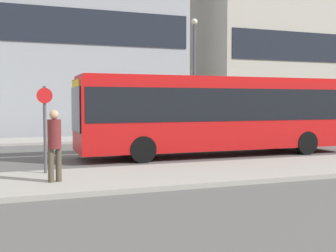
{
  "coord_description": "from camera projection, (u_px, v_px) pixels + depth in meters",
  "views": [
    {
      "loc": [
        -4.31,
        -17.49,
        2.15
      ],
      "look_at": [
        1.39,
        -1.78,
        1.21
      ],
      "focal_mm": 45.0,
      "sensor_mm": 36.0,
      "label": 1
    }
  ],
  "objects": [
    {
      "name": "ground_plane",
      "position": [
        123.0,
        153.0,
        18.0
      ],
      "size": [
        120.0,
        120.0,
        0.0
      ],
      "primitive_type": "plane",
      "color": "#595654"
    },
    {
      "name": "sidewalk_near",
      "position": [
        175.0,
        175.0,
        12.13
      ],
      "size": [
        44.0,
        3.5,
        0.13
      ],
      "color": "#A39E93",
      "rests_on": "ground_plane"
    },
    {
      "name": "sidewalk_far",
      "position": [
        97.0,
        139.0,
        23.87
      ],
      "size": [
        44.0,
        3.5,
        0.13
      ],
      "color": "#A39E93",
      "rests_on": "ground_plane"
    },
    {
      "name": "lane_centerline",
      "position": [
        123.0,
        153.0,
        18.0
      ],
      "size": [
        41.8,
        0.16,
        0.01
      ],
      "color": "silver",
      "rests_on": "ground_plane"
    },
    {
      "name": "city_bus",
      "position": [
        217.0,
        111.0,
        17.11
      ],
      "size": [
        11.38,
        2.5,
        3.14
      ],
      "rotation": [
        0.0,
        0.0,
        -0.04
      ],
      "color": "red",
      "rests_on": "ground_plane"
    },
    {
      "name": "parked_car_0",
      "position": [
        297.0,
        127.0,
        25.05
      ],
      "size": [
        3.99,
        1.81,
        1.41
      ],
      "color": "#4C5156",
      "rests_on": "ground_plane"
    },
    {
      "name": "pedestrian_near_stop",
      "position": [
        54.0,
        141.0,
        10.65
      ],
      "size": [
        0.34,
        0.34,
        1.83
      ],
      "rotation": [
        0.0,
        0.0,
        0.24
      ],
      "color": "#4C4233",
      "rests_on": "sidewalk_near"
    },
    {
      "name": "bus_stop_sign",
      "position": [
        45.0,
        122.0,
        11.96
      ],
      "size": [
        0.44,
        0.12,
        2.48
      ],
      "color": "#4C4C51",
      "rests_on": "sidewalk_near"
    },
    {
      "name": "street_lamp",
      "position": [
        194.0,
        65.0,
        24.46
      ],
      "size": [
        0.36,
        0.36,
        6.86
      ],
      "color": "#4C4C51",
      "rests_on": "sidewalk_far"
    }
  ]
}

